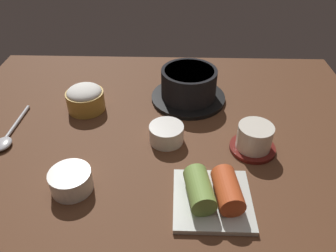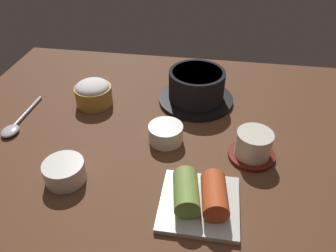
{
  "view_description": "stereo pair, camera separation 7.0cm",
  "coord_description": "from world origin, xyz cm",
  "px_view_note": "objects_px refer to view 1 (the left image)",
  "views": [
    {
      "loc": [
        3.67,
        -57.87,
        47.74
      ],
      "look_at": [
        2.0,
        -2.0,
        5.0
      ],
      "focal_mm": 34.92,
      "sensor_mm": 36.0,
      "label": 1
    },
    {
      "loc": [
        10.67,
        -57.22,
        47.74
      ],
      "look_at": [
        2.0,
        -2.0,
        5.0
      ],
      "focal_mm": 34.92,
      "sensor_mm": 36.0,
      "label": 2
    }
  ],
  "objects_px": {
    "banchan_cup_center": "(166,133)",
    "rice_bowl": "(85,98)",
    "spoon": "(7,138)",
    "side_bowl_near": "(71,180)",
    "stone_pot": "(189,86)",
    "tea_cup_with_saucer": "(254,139)",
    "kimchi_plate": "(213,193)"
  },
  "relations": [
    {
      "from": "rice_bowl",
      "to": "stone_pot",
      "type": "bearing_deg",
      "value": 11.62
    },
    {
      "from": "side_bowl_near",
      "to": "stone_pot",
      "type": "bearing_deg",
      "value": 54.85
    },
    {
      "from": "side_bowl_near",
      "to": "kimchi_plate",
      "type": "bearing_deg",
      "value": -5.38
    },
    {
      "from": "rice_bowl",
      "to": "tea_cup_with_saucer",
      "type": "bearing_deg",
      "value": -20.07
    },
    {
      "from": "stone_pot",
      "to": "spoon",
      "type": "relative_size",
      "value": 1.11
    },
    {
      "from": "stone_pot",
      "to": "tea_cup_with_saucer",
      "type": "xyz_separation_m",
      "value": [
        0.13,
        -0.19,
        -0.01
      ]
    },
    {
      "from": "side_bowl_near",
      "to": "banchan_cup_center",
      "type": "bearing_deg",
      "value": 40.23
    },
    {
      "from": "tea_cup_with_saucer",
      "to": "banchan_cup_center",
      "type": "xyz_separation_m",
      "value": [
        -0.18,
        0.02,
        -0.01
      ]
    },
    {
      "from": "side_bowl_near",
      "to": "rice_bowl",
      "type": "bearing_deg",
      "value": 97.17
    },
    {
      "from": "tea_cup_with_saucer",
      "to": "kimchi_plate",
      "type": "height_order",
      "value": "tea_cup_with_saucer"
    },
    {
      "from": "banchan_cup_center",
      "to": "kimchi_plate",
      "type": "height_order",
      "value": "kimchi_plate"
    },
    {
      "from": "banchan_cup_center",
      "to": "spoon",
      "type": "bearing_deg",
      "value": -178.7
    },
    {
      "from": "side_bowl_near",
      "to": "spoon",
      "type": "bearing_deg",
      "value": 143.12
    },
    {
      "from": "rice_bowl",
      "to": "side_bowl_near",
      "type": "distance_m",
      "value": 0.26
    },
    {
      "from": "stone_pot",
      "to": "rice_bowl",
      "type": "distance_m",
      "value": 0.26
    },
    {
      "from": "rice_bowl",
      "to": "kimchi_plate",
      "type": "height_order",
      "value": "rice_bowl"
    },
    {
      "from": "rice_bowl",
      "to": "spoon",
      "type": "bearing_deg",
      "value": -139.72
    },
    {
      "from": "kimchi_plate",
      "to": "side_bowl_near",
      "type": "distance_m",
      "value": 0.26
    },
    {
      "from": "rice_bowl",
      "to": "spoon",
      "type": "relative_size",
      "value": 0.54
    },
    {
      "from": "stone_pot",
      "to": "tea_cup_with_saucer",
      "type": "relative_size",
      "value": 1.97
    },
    {
      "from": "rice_bowl",
      "to": "kimchi_plate",
      "type": "relative_size",
      "value": 0.66
    },
    {
      "from": "side_bowl_near",
      "to": "spoon",
      "type": "relative_size",
      "value": 0.45
    },
    {
      "from": "banchan_cup_center",
      "to": "rice_bowl",
      "type": "bearing_deg",
      "value": 149.89
    },
    {
      "from": "spoon",
      "to": "side_bowl_near",
      "type": "bearing_deg",
      "value": -36.88
    },
    {
      "from": "rice_bowl",
      "to": "kimchi_plate",
      "type": "xyz_separation_m",
      "value": [
        0.29,
        -0.28,
        -0.01
      ]
    },
    {
      "from": "stone_pot",
      "to": "side_bowl_near",
      "type": "bearing_deg",
      "value": -125.15
    },
    {
      "from": "tea_cup_with_saucer",
      "to": "banchan_cup_center",
      "type": "relative_size",
      "value": 1.29
    },
    {
      "from": "kimchi_plate",
      "to": "spoon",
      "type": "xyz_separation_m",
      "value": [
        -0.43,
        0.16,
        -0.02
      ]
    },
    {
      "from": "rice_bowl",
      "to": "banchan_cup_center",
      "type": "relative_size",
      "value": 1.22
    },
    {
      "from": "rice_bowl",
      "to": "spoon",
      "type": "distance_m",
      "value": 0.19
    },
    {
      "from": "stone_pot",
      "to": "kimchi_plate",
      "type": "distance_m",
      "value": 0.34
    },
    {
      "from": "banchan_cup_center",
      "to": "side_bowl_near",
      "type": "xyz_separation_m",
      "value": [
        -0.17,
        -0.14,
        0.0
      ]
    }
  ]
}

